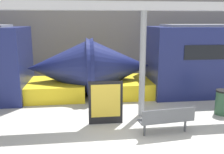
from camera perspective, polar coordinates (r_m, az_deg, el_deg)
The scene contains 6 objects.
station_wall at distance 15.20m, azimuth -1.25°, elevation 9.51°, with size 56.00×0.20×5.00m, color gray.
bench_near at distance 7.71m, azimuth 12.44°, elevation -9.26°, with size 1.71×0.62×0.86m.
trash_bin at distance 10.00m, azimuth 23.96°, elevation -5.28°, with size 0.54×0.54×0.91m.
poster_board at distance 8.24m, azimuth -1.46°, elevation -5.84°, with size 1.13×0.07×1.46m.
support_column_near at distance 8.77m, azimuth 6.97°, elevation 2.70°, with size 0.21×0.21×3.69m, color gray.
canopy_beam at distance 8.65m, azimuth 7.34°, elevation 15.76°, with size 28.00×0.60×0.28m, color #B7B7BC.
Camera 1 is at (-1.53, -5.55, 3.37)m, focal length 40.00 mm.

